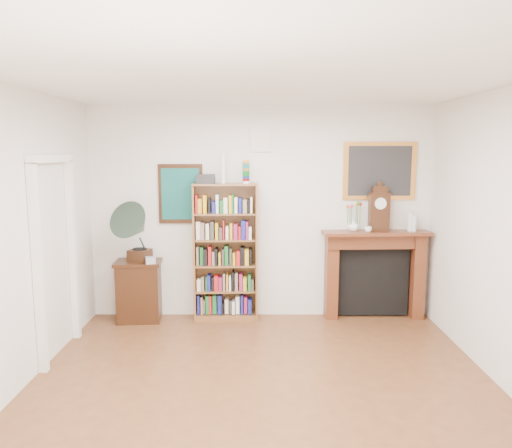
{
  "coord_description": "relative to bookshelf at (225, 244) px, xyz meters",
  "views": [
    {
      "loc": [
        -0.06,
        -4.04,
        2.22
      ],
      "look_at": [
        -0.06,
        1.6,
        1.38
      ],
      "focal_mm": 35.0,
      "sensor_mm": 36.0,
      "label": 1
    }
  ],
  "objects": [
    {
      "name": "bottle_right",
      "position": [
        2.45,
        0.01,
        0.27
      ],
      "size": [
        0.06,
        0.06,
        0.2
      ],
      "primitive_type": "cylinder",
      "color": "silver",
      "rests_on": "fireplace"
    },
    {
      "name": "door_casing",
      "position": [
        -1.74,
        -1.13,
        0.26
      ],
      "size": [
        0.08,
        1.02,
        2.17
      ],
      "color": "white",
      "rests_on": "left_wall"
    },
    {
      "name": "bookshelf",
      "position": [
        0.0,
        0.0,
        0.0
      ],
      "size": [
        0.84,
        0.33,
        2.07
      ],
      "rotation": [
        0.0,
        0.0,
        0.04
      ],
      "color": "brown",
      "rests_on": "floor"
    },
    {
      "name": "small_picture",
      "position": [
        0.46,
        0.15,
        1.35
      ],
      "size": [
        0.26,
        0.04,
        0.3
      ],
      "color": "white",
      "rests_on": "back_wall"
    },
    {
      "name": "teacup",
      "position": [
        1.84,
        -0.07,
        0.21
      ],
      "size": [
        0.12,
        0.12,
        0.07
      ],
      "primitive_type": "imported",
      "rotation": [
        0.0,
        0.0,
        0.41
      ],
      "color": "silver",
      "rests_on": "fireplace"
    },
    {
      "name": "teal_poster",
      "position": [
        -0.59,
        0.15,
        0.65
      ],
      "size": [
        0.58,
        0.04,
        0.78
      ],
      "color": "black",
      "rests_on": "back_wall"
    },
    {
      "name": "bottle_left",
      "position": [
        2.4,
        0.02,
        0.29
      ],
      "size": [
        0.07,
        0.07,
        0.24
      ],
      "primitive_type": "cylinder",
      "color": "silver",
      "rests_on": "fireplace"
    },
    {
      "name": "cd_stack",
      "position": [
        -0.94,
        -0.2,
        -0.17
      ],
      "size": [
        0.15,
        0.15,
        0.08
      ],
      "primitive_type": "cube",
      "rotation": [
        0.0,
        0.0,
        0.28
      ],
      "color": "silver",
      "rests_on": "side_cabinet"
    },
    {
      "name": "mantel_clock",
      "position": [
        1.99,
        0.02,
        0.45
      ],
      "size": [
        0.26,
        0.15,
        0.59
      ],
      "rotation": [
        0.0,
        0.0,
        0.03
      ],
      "color": "black",
      "rests_on": "fireplace"
    },
    {
      "name": "gilt_painting",
      "position": [
        2.01,
        0.15,
        0.95
      ],
      "size": [
        0.95,
        0.04,
        0.75
      ],
      "color": "orange",
      "rests_on": "back_wall"
    },
    {
      "name": "fireplace",
      "position": [
        1.96,
        0.07,
        -0.31
      ],
      "size": [
        1.41,
        0.4,
        1.18
      ],
      "rotation": [
        0.0,
        0.0,
        0.05
      ],
      "color": "#4D1C12",
      "rests_on": "floor"
    },
    {
      "name": "room",
      "position": [
        0.46,
        -2.33,
        0.4
      ],
      "size": [
        4.51,
        5.01,
        2.81
      ],
      "color": "#5A301B",
      "rests_on": "ground"
    },
    {
      "name": "side_cabinet",
      "position": [
        -1.13,
        -0.06,
        -0.61
      ],
      "size": [
        0.62,
        0.47,
        0.8
      ],
      "primitive_type": "cube",
      "rotation": [
        0.0,
        0.0,
        0.08
      ],
      "color": "black",
      "rests_on": "floor"
    },
    {
      "name": "gramophone",
      "position": [
        -1.11,
        -0.18,
        0.24
      ],
      "size": [
        0.65,
        0.73,
        0.8
      ],
      "rotation": [
        0.0,
        0.0,
        -0.32
      ],
      "color": "black",
      "rests_on": "side_cabinet"
    },
    {
      "name": "flower_vase",
      "position": [
        1.67,
        0.04,
        0.24
      ],
      "size": [
        0.15,
        0.15,
        0.14
      ],
      "primitive_type": "imported",
      "rotation": [
        0.0,
        0.0,
        0.13
      ],
      "color": "white",
      "rests_on": "fireplace"
    }
  ]
}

